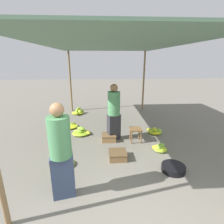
# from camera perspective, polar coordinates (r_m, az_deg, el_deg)

# --- Properties ---
(canopy_post_back_left) EXTENTS (0.08, 0.08, 2.71)m
(canopy_post_back_left) POSITION_cam_1_polar(r_m,az_deg,el_deg) (8.27, -13.45, 9.51)
(canopy_post_back_left) COLOR olive
(canopy_post_back_left) RESTS_ON ground
(canopy_post_back_right) EXTENTS (0.08, 0.08, 2.71)m
(canopy_post_back_right) POSITION_cam_1_polar(r_m,az_deg,el_deg) (8.38, 10.29, 9.79)
(canopy_post_back_right) COLOR olive
(canopy_post_back_right) RESTS_ON ground
(canopy_tarp) EXTENTS (3.78, 6.40, 0.04)m
(canopy_tarp) POSITION_cam_1_polar(r_m,az_deg,el_deg) (5.11, -0.35, 21.13)
(canopy_tarp) COLOR #567A60
(canopy_tarp) RESTS_ON canopy_post_front_left
(vendor_foreground) EXTENTS (0.43, 0.43, 1.71)m
(vendor_foreground) POSITION_cam_1_polar(r_m,az_deg,el_deg) (3.08, -16.39, -12.12)
(vendor_foreground) COLOR #384766
(vendor_foreground) RESTS_ON ground
(stool) EXTENTS (0.34, 0.34, 0.41)m
(stool) POSITION_cam_1_polar(r_m,az_deg,el_deg) (5.18, 7.72, -6.19)
(stool) COLOR brown
(stool) RESTS_ON ground
(basin_black) EXTENTS (0.51, 0.51, 0.13)m
(basin_black) POSITION_cam_1_polar(r_m,az_deg,el_deg) (4.22, 19.38, -16.90)
(basin_black) COLOR black
(basin_black) RESTS_ON ground
(banana_pile_left_0) EXTENTS (0.59, 0.57, 0.14)m
(banana_pile_left_0) POSITION_cam_1_polar(r_m,az_deg,el_deg) (6.45, -13.70, -4.42)
(banana_pile_left_0) COLOR #98C131
(banana_pile_left_0) RESTS_ON ground
(banana_pile_left_1) EXTENTS (0.53, 0.60, 0.15)m
(banana_pile_left_1) POSITION_cam_1_polar(r_m,az_deg,el_deg) (4.29, -16.01, -16.13)
(banana_pile_left_1) COLOR #C3D229
(banana_pile_left_1) RESTS_ON ground
(banana_pile_left_2) EXTENTS (0.62, 0.58, 0.24)m
(banana_pile_left_2) POSITION_cam_1_polar(r_m,az_deg,el_deg) (5.81, -10.11, -6.39)
(banana_pile_left_2) COLOR #B9CE2B
(banana_pile_left_2) RESTS_ON ground
(banana_pile_left_3) EXTENTS (0.55, 0.62, 0.30)m
(banana_pile_left_3) POSITION_cam_1_polar(r_m,az_deg,el_deg) (7.93, -11.03, 0.03)
(banana_pile_left_3) COLOR #ABC92D
(banana_pile_left_3) RESTS_ON ground
(banana_pile_right_0) EXTENTS (0.49, 0.43, 0.21)m
(banana_pile_right_0) POSITION_cam_1_polar(r_m,az_deg,el_deg) (5.95, 13.75, -6.15)
(banana_pile_right_0) COLOR #97C131
(banana_pile_right_0) RESTS_ON ground
(banana_pile_right_1) EXTENTS (0.40, 0.45, 0.23)m
(banana_pile_right_1) POSITION_cam_1_polar(r_m,az_deg,el_deg) (4.90, 15.44, -11.19)
(banana_pile_right_1) COLOR #B2CB2C
(banana_pile_right_1) RESTS_ON ground
(crate_near) EXTENTS (0.42, 0.42, 0.19)m
(crate_near) POSITION_cam_1_polar(r_m,az_deg,el_deg) (5.31, -1.05, -8.24)
(crate_near) COLOR olive
(crate_near) RESTS_ON ground
(crate_mid) EXTENTS (0.43, 0.43, 0.18)m
(crate_mid) POSITION_cam_1_polar(r_m,az_deg,el_deg) (4.41, 1.85, -13.88)
(crate_mid) COLOR brown
(crate_mid) RESTS_ON ground
(shopper_walking_mid) EXTENTS (0.47, 0.47, 1.69)m
(shopper_walking_mid) POSITION_cam_1_polar(r_m,az_deg,el_deg) (5.11, 0.61, 0.13)
(shopper_walking_mid) COLOR #2D2D33
(shopper_walking_mid) RESTS_ON ground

